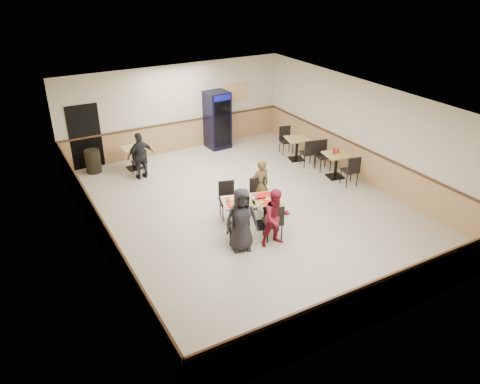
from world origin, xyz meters
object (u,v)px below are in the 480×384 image
main_table (252,209)px  side_table_far (297,145)px  pepsi_cooler (217,120)px  diner_woman_left (241,220)px  diner_woman_right (276,218)px  back_table (133,154)px  side_table_near (336,162)px  lone_diner (141,156)px  diner_man_opposite (260,185)px  trash_bin (93,161)px

main_table → side_table_far: 4.69m
side_table_far → pepsi_cooler: (-1.78, 2.35, 0.50)m
diner_woman_left → diner_woman_right: (0.80, -0.23, -0.06)m
main_table → back_table: 5.23m
main_table → side_table_near: size_ratio=1.90×
side_table_far → lone_diner: bearing=167.2°
diner_man_opposite → pepsi_cooler: bearing=-100.6°
lone_diner → side_table_near: lone_diner is taller
diner_woman_left → side_table_far: diner_woman_left is taller
side_table_near → pepsi_cooler: 4.59m
diner_woman_right → side_table_far: size_ratio=1.67×
main_table → trash_bin: 6.00m
diner_woman_right → diner_man_opposite: 1.78m
diner_woman_right → lone_diner: size_ratio=0.98×
main_table → side_table_far: (3.56, 3.06, -0.01)m
pepsi_cooler → trash_bin: pepsi_cooler is taller
diner_woman_left → diner_man_opposite: 2.01m
diner_man_opposite → side_table_far: (2.86, 2.34, -0.21)m
diner_woman_right → side_table_near: diner_woman_right is taller
diner_woman_right → trash_bin: 6.91m
diner_woman_right → side_table_far: (3.45, 4.01, -0.21)m
side_table_far → side_table_near: bearing=-82.3°
diner_woman_left → lone_diner: (-0.76, 4.92, -0.04)m
side_table_near → side_table_far: 1.76m
side_table_far → trash_bin: 6.64m
lone_diner → pepsi_cooler: size_ratio=0.73×
side_table_near → back_table: size_ratio=1.17×
diner_woman_right → side_table_far: 5.30m
diner_woman_left → side_table_near: (4.49, 2.04, -0.26)m
diner_woman_left → side_table_far: size_ratio=1.80×
lone_diner → pepsi_cooler: 3.46m
diner_woman_left → side_table_near: diner_woman_left is taller
diner_woman_right → back_table: 6.18m
side_table_near → back_table: (-5.25, 3.71, -0.03)m
lone_diner → diner_woman_right: bearing=101.1°
back_table → main_table: bearing=-73.9°
lone_diner → back_table: lone_diner is taller
side_table_near → trash_bin: bearing=147.9°
diner_man_opposite → side_table_near: (3.10, 0.59, -0.20)m
side_table_near → trash_bin: side_table_near is taller
back_table → lone_diner: bearing=-90.0°
side_table_far → back_table: side_table_far is taller
diner_woman_right → side_table_near: (3.69, 2.27, -0.20)m
side_table_far → pepsi_cooler: 2.99m
diner_man_opposite → trash_bin: size_ratio=1.93×
main_table → diner_woman_left: (-0.70, -0.72, 0.26)m
diner_man_opposite → pepsi_cooler: size_ratio=0.72×
lone_diner → back_table: 0.86m
lone_diner → back_table: bearing=-95.8°
diner_man_opposite → back_table: diner_man_opposite is taller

